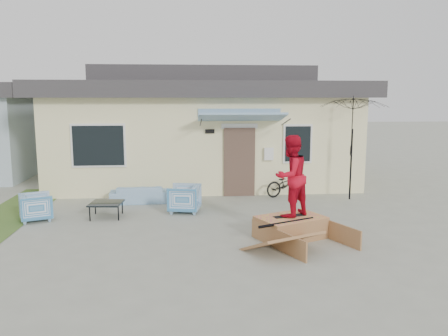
{
  "coord_description": "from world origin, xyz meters",
  "views": [
    {
      "loc": [
        -0.63,
        -8.99,
        3.01
      ],
      "look_at": [
        0.3,
        1.8,
        1.3
      ],
      "focal_mm": 35.93,
      "sensor_mm": 36.0,
      "label": 1
    }
  ],
  "objects": [
    {
      "name": "skateboard",
      "position": [
        1.6,
        0.27,
        0.48
      ],
      "size": [
        0.75,
        0.37,
        0.05
      ],
      "primitive_type": "cube",
      "rotation": [
        0.0,
        0.0,
        0.27
      ],
      "color": "black",
      "rests_on": "skate_ramp"
    },
    {
      "name": "ground",
      "position": [
        0.0,
        0.0,
        0.0
      ],
      "size": [
        90.0,
        90.0,
        0.0
      ],
      "primitive_type": "plane",
      "color": "gray",
      "rests_on": "ground"
    },
    {
      "name": "armchair_left",
      "position": [
        -4.33,
        2.12,
        0.37
      ],
      "size": [
        0.9,
        0.93,
        0.75
      ],
      "primitive_type": "imported",
      "rotation": [
        0.0,
        0.0,
        1.96
      ],
      "color": "teal",
      "rests_on": "ground"
    },
    {
      "name": "coffee_table",
      "position": [
        -2.65,
        2.27,
        0.19
      ],
      "size": [
        0.85,
        0.85,
        0.38
      ],
      "primitive_type": "cube",
      "rotation": [
        0.0,
        0.0,
        -0.11
      ],
      "color": "black",
      "rests_on": "ground"
    },
    {
      "name": "patio_umbrella",
      "position": [
        4.23,
        3.72,
        1.75
      ],
      "size": [
        2.14,
        2.0,
        2.2
      ],
      "color": "black",
      "rests_on": "ground"
    },
    {
      "name": "skater",
      "position": [
        1.6,
        0.27,
        1.38
      ],
      "size": [
        1.08,
        1.04,
        1.75
      ],
      "primitive_type": "imported",
      "rotation": [
        0.0,
        0.0,
        3.78
      ],
      "color": "red",
      "rests_on": "skateboard"
    },
    {
      "name": "house",
      "position": [
        0.0,
        7.99,
        1.94
      ],
      "size": [
        10.8,
        8.49,
        4.1
      ],
      "color": "beige",
      "rests_on": "ground"
    },
    {
      "name": "armchair_right",
      "position": [
        -0.68,
        2.64,
        0.4
      ],
      "size": [
        0.87,
        0.91,
        0.81
      ],
      "primitive_type": "imported",
      "rotation": [
        0.0,
        0.0,
        -1.76
      ],
      "color": "teal",
      "rests_on": "ground"
    },
    {
      "name": "skate_ramp",
      "position": [
        1.62,
        0.23,
        0.23
      ],
      "size": [
        2.0,
        2.23,
        0.46
      ],
      "primitive_type": null,
      "rotation": [
        0.0,
        0.0,
        0.42
      ],
      "color": "#926239",
      "rests_on": "ground"
    },
    {
      "name": "bicycle",
      "position": [
        2.46,
        4.31,
        0.47
      ],
      "size": [
        1.55,
        1.01,
        0.94
      ],
      "primitive_type": "imported",
      "rotation": [
        0.0,
        0.0,
        1.94
      ],
      "color": "black",
      "rests_on": "ground"
    },
    {
      "name": "loveseat",
      "position": [
        -1.96,
        3.84,
        0.33
      ],
      "size": [
        1.71,
        0.59,
        0.66
      ],
      "primitive_type": "imported",
      "rotation": [
        0.0,
        0.0,
        3.2
      ],
      "color": "teal",
      "rests_on": "ground"
    }
  ]
}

